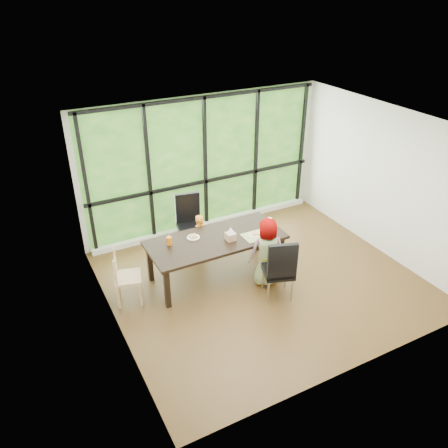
{
  "coord_description": "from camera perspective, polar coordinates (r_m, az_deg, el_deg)",
  "views": [
    {
      "loc": [
        -3.49,
        -5.28,
        4.6
      ],
      "look_at": [
        -0.53,
        0.39,
        1.05
      ],
      "focal_mm": 36.15,
      "sensor_mm": 36.0,
      "label": 1
    }
  ],
  "objects": [
    {
      "name": "window_mullions",
      "position": [
        8.86,
        -2.37,
        7.51
      ],
      "size": [
        4.8,
        0.06,
        2.65
      ],
      "primitive_type": null,
      "color": "black",
      "rests_on": "back_wall"
    },
    {
      "name": "orange_cup",
      "position": [
        7.36,
        -6.96,
        -2.13
      ],
      "size": [
        0.09,
        0.09,
        0.14
      ],
      "primitive_type": "cylinder",
      "color": "orange",
      "rests_on": "dining_table"
    },
    {
      "name": "chair_window_leather",
      "position": [
        8.39,
        -4.29,
        0.0
      ],
      "size": [
        0.54,
        0.54,
        1.08
      ],
      "primitive_type": "cube",
      "rotation": [
        0.0,
        0.0,
        -0.19
      ],
      "color": "black",
      "rests_on": "ground"
    },
    {
      "name": "plate_near",
      "position": [
        7.62,
        3.93,
        -1.33
      ],
      "size": [
        0.21,
        0.21,
        0.01
      ],
      "primitive_type": "cylinder",
      "color": "white",
      "rests_on": "dining_table"
    },
    {
      "name": "straw_white",
      "position": [
        7.3,
        -7.01,
        -1.39
      ],
      "size": [
        0.01,
        0.04,
        0.2
      ],
      "primitive_type": "cylinder",
      "rotation": [
        0.14,
        0.0,
        0.0
      ],
      "color": "white",
      "rests_on": "orange_cup"
    },
    {
      "name": "crepe_rolls_far",
      "position": [
        7.52,
        -3.91,
        -1.54
      ],
      "size": [
        0.15,
        0.12,
        0.04
      ],
      "primitive_type": null,
      "color": "tan",
      "rests_on": "plate_far"
    },
    {
      "name": "window_sill",
      "position": [
        9.39,
        -2.11,
        0.03
      ],
      "size": [
        4.8,
        0.12,
        0.1
      ],
      "primitive_type": "cube",
      "color": "silver",
      "rests_on": "ground"
    },
    {
      "name": "child_older",
      "position": [
        7.46,
        5.59,
        -3.52
      ],
      "size": [
        0.67,
        0.52,
        1.21
      ],
      "primitive_type": "imported",
      "rotation": [
        0.0,
        0.0,
        2.89
      ],
      "color": "gray",
      "rests_on": "ground"
    },
    {
      "name": "ground",
      "position": [
        7.83,
        4.8,
        -7.08
      ],
      "size": [
        5.0,
        5.0,
        0.0
      ],
      "primitive_type": "plane",
      "color": "black",
      "rests_on": "ground"
    },
    {
      "name": "white_mug",
      "position": [
        8.0,
        5.78,
        0.46
      ],
      "size": [
        0.09,
        0.09,
        0.09
      ],
      "primitive_type": "cylinder",
      "color": "white",
      "rests_on": "dining_table"
    },
    {
      "name": "straw_pink",
      "position": [
        7.63,
        5.9,
        -0.13
      ],
      "size": [
        0.01,
        0.04,
        0.2
      ],
      "primitive_type": "cylinder",
      "rotation": [
        0.14,
        0.0,
        0.0
      ],
      "color": "pink",
      "rests_on": "green_cup"
    },
    {
      "name": "tissue_box",
      "position": [
        7.43,
        0.84,
        -1.58
      ],
      "size": [
        0.15,
        0.15,
        0.13
      ],
      "primitive_type": "cube",
      "color": "tan",
      "rests_on": "dining_table"
    },
    {
      "name": "placemat",
      "position": [
        7.59,
        4.13,
        -1.49
      ],
      "size": [
        0.46,
        0.34,
        0.01
      ],
      "primitive_type": "cube",
      "color": "tan",
      "rests_on": "dining_table"
    },
    {
      "name": "foliage_backdrop",
      "position": [
        8.9,
        -2.48,
        7.59
      ],
      "size": [
        4.8,
        0.02,
        2.65
      ],
      "primitive_type": "cube",
      "color": "#1D4817",
      "rests_on": "back_wall"
    },
    {
      "name": "child_toddler",
      "position": [
        8.12,
        -2.91,
        -1.74
      ],
      "size": [
        0.38,
        0.32,
        0.9
      ],
      "primitive_type": "imported",
      "rotation": [
        0.0,
        0.0,
        0.38
      ],
      "color": "orange",
      "rests_on": "ground"
    },
    {
      "name": "chair_interior_leather",
      "position": [
        7.21,
        6.89,
        -5.46
      ],
      "size": [
        0.59,
        0.59,
        1.08
      ],
      "primitive_type": "cube",
      "rotation": [
        0.0,
        0.0,
        2.8
      ],
      "color": "black",
      "rests_on": "ground"
    },
    {
      "name": "back_wall",
      "position": [
        8.91,
        -2.54,
        7.63
      ],
      "size": [
        5.0,
        0.0,
        5.0
      ],
      "primitive_type": "plane",
      "rotation": [
        1.57,
        0.0,
        0.0
      ],
      "color": "silver",
      "rests_on": "ground"
    },
    {
      "name": "dining_table",
      "position": [
        7.7,
        -1.01,
        -4.24
      ],
      "size": [
        2.34,
        1.1,
        0.75
      ],
      "primitive_type": "cube",
      "rotation": [
        0.0,
        0.0,
        -0.05
      ],
      "color": "black",
      "rests_on": "ground"
    },
    {
      "name": "tissue",
      "position": [
        7.37,
        0.84,
        -0.78
      ],
      "size": [
        0.12,
        0.12,
        0.11
      ],
      "primitive_type": "cone",
      "color": "white",
      "rests_on": "tissue_box"
    },
    {
      "name": "crepe_rolls_near",
      "position": [
        7.61,
        3.93,
        -1.17
      ],
      "size": [
        0.15,
        0.12,
        0.04
      ],
      "primitive_type": null,
      "color": "tan",
      "rests_on": "plate_near"
    },
    {
      "name": "chair_end_beech",
      "position": [
        7.25,
        -12.05,
        -6.61
      ],
      "size": [
        0.5,
        0.51,
        0.9
      ],
      "primitive_type": "cube",
      "rotation": [
        0.0,
        0.0,
        1.3
      ],
      "color": "tan",
      "rests_on": "ground"
    },
    {
      "name": "green_cup",
      "position": [
        7.68,
        5.87,
        -0.75
      ],
      "size": [
        0.07,
        0.07,
        0.11
      ],
      "primitive_type": "cylinder",
      "color": "#5CC638",
      "rests_on": "dining_table"
    },
    {
      "name": "plate_far",
      "position": [
        7.54,
        -3.9,
        -1.71
      ],
      "size": [
        0.21,
        0.21,
        0.01
      ],
      "primitive_type": "cylinder",
      "color": "white",
      "rests_on": "dining_table"
    }
  ]
}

